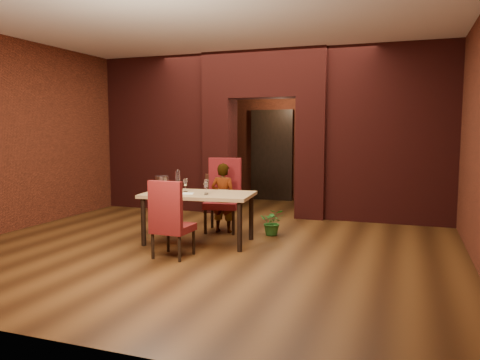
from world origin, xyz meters
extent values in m
plane|color=#4C2C13|center=(0.00, 0.00, 0.00)|extent=(8.00, 8.00, 0.00)
cube|color=silver|center=(0.00, 0.00, 3.20)|extent=(7.00, 8.00, 0.04)
cube|color=maroon|center=(0.00, 4.00, 1.60)|extent=(7.00, 0.04, 3.20)
cube|color=maroon|center=(0.00, -4.00, 1.60)|extent=(7.00, 0.04, 3.20)
cube|color=maroon|center=(-3.50, 0.00, 1.60)|extent=(0.04, 8.00, 3.20)
cube|color=maroon|center=(3.50, 0.00, 1.60)|extent=(0.04, 8.00, 3.20)
cube|color=maroon|center=(-0.95, 2.00, 1.15)|extent=(0.55, 0.55, 2.30)
cube|color=maroon|center=(0.95, 2.00, 1.15)|extent=(0.55, 0.55, 2.30)
cube|color=maroon|center=(0.00, 2.00, 2.75)|extent=(2.45, 0.55, 0.90)
cube|color=maroon|center=(-2.36, 2.00, 1.60)|extent=(2.28, 0.35, 3.20)
cube|color=maroon|center=(2.36, 2.00, 1.60)|extent=(2.28, 0.35, 3.20)
cube|color=#A65030|center=(-0.95, 1.71, 0.55)|extent=(0.40, 0.03, 0.50)
cube|color=black|center=(-0.40, 3.94, 1.05)|extent=(0.90, 0.08, 2.10)
cube|color=black|center=(-0.40, 3.90, 1.05)|extent=(1.02, 0.04, 2.22)
cube|color=tan|center=(-0.23, -0.61, 0.38)|extent=(1.69, 1.06, 0.75)
cube|color=maroon|center=(-0.19, 0.23, 0.61)|extent=(0.63, 0.63, 1.21)
cube|color=maroon|center=(-0.22, -1.44, 0.52)|extent=(0.48, 0.48, 1.03)
imported|color=white|center=(-0.16, 0.19, 0.57)|extent=(0.43, 0.29, 1.14)
cube|color=silver|center=(-0.41, -0.75, 0.75)|extent=(0.34, 0.30, 0.00)
cylinder|color=#B7B6BE|center=(-0.80, -0.68, 0.87)|extent=(0.20, 0.20, 0.24)
cylinder|color=white|center=(-0.67, -0.42, 0.91)|extent=(0.07, 0.07, 0.32)
imported|color=#296F25|center=(0.67, 0.24, 0.22)|extent=(0.46, 0.42, 0.43)
camera|label=1|loc=(2.67, -6.86, 1.68)|focal=35.00mm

